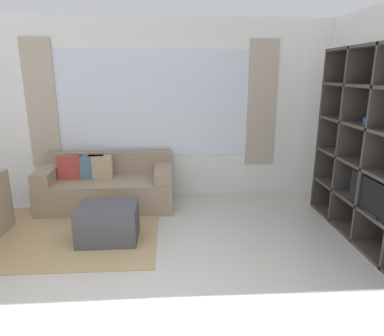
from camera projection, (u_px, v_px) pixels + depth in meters
name	position (u px, v px, depth m)	size (l,w,h in m)	color
wall_back	(154.00, 110.00, 5.25)	(6.62, 0.11, 2.70)	white
area_rug	(50.00, 234.00, 4.19)	(2.64, 1.75, 0.01)	tan
shelving_unit	(383.00, 151.00, 3.71)	(0.39, 2.35, 2.22)	#232328
couch_main	(107.00, 186.00, 5.04)	(1.89, 0.85, 0.77)	gray
ottoman	(108.00, 223.00, 4.00)	(0.68, 0.53, 0.43)	#47474C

